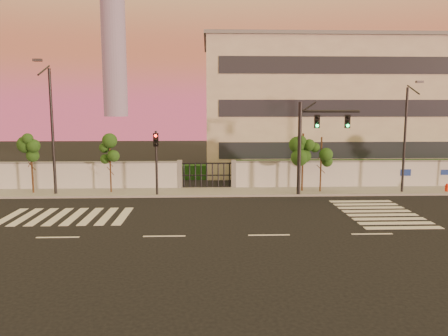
{
  "coord_description": "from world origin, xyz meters",
  "views": [
    {
      "loc": [
        -2.91,
        -20.15,
        6.07
      ],
      "look_at": [
        -1.94,
        6.0,
        2.43
      ],
      "focal_mm": 35.0,
      "sensor_mm": 36.0,
      "label": 1
    }
  ],
  "objects": [
    {
      "name": "hedge_row",
      "position": [
        1.17,
        14.74,
        0.82
      ],
      "size": [
        41.0,
        4.25,
        1.8
      ],
      "color": "#123710",
      "rests_on": "ground"
    },
    {
      "name": "traffic_signal_secondary",
      "position": [
        -6.41,
        9.39,
        2.86
      ],
      "size": [
        0.35,
        0.34,
        4.5
      ],
      "rotation": [
        0.0,
        0.0,
        0.02
      ],
      "color": "black",
      "rests_on": "ground"
    },
    {
      "name": "street_tree_e",
      "position": [
        5.08,
        10.1,
        2.96
      ],
      "size": [
        1.36,
        1.08,
        4.02
      ],
      "color": "#382314",
      "rests_on": "ground"
    },
    {
      "name": "street_tree_d",
      "position": [
        3.86,
        10.44,
        3.13
      ],
      "size": [
        1.63,
        1.3,
        4.24
      ],
      "color": "#382314",
      "rests_on": "ground"
    },
    {
      "name": "distant_skyscraper",
      "position": [
        -65.0,
        280.0,
        61.98
      ],
      "size": [
        16.0,
        16.0,
        118.0
      ],
      "color": "slate",
      "rests_on": "ground"
    },
    {
      "name": "street_tree_c",
      "position": [
        -9.74,
        10.43,
        3.0
      ],
      "size": [
        1.34,
        1.07,
        4.07
      ],
      "color": "#382314",
      "rests_on": "ground"
    },
    {
      "name": "streetlight_east",
      "position": [
        10.84,
        9.62,
        4.21
      ],
      "size": [
        0.46,
        1.87,
        7.78
      ],
      "color": "black",
      "rests_on": "ground"
    },
    {
      "name": "perimeter_wall",
      "position": [
        0.1,
        12.0,
        1.07
      ],
      "size": [
        60.0,
        0.36,
        2.2
      ],
      "color": "silver",
      "rests_on": "ground"
    },
    {
      "name": "ground",
      "position": [
        0.0,
        0.0,
        0.0
      ],
      "size": [
        120.0,
        120.0,
        0.0
      ],
      "primitive_type": "plane",
      "color": "black",
      "rests_on": "ground"
    },
    {
      "name": "streetlight_west",
      "position": [
        -13.47,
        9.77,
        4.9
      ],
      "size": [
        0.54,
        2.18,
        9.06
      ],
      "color": "black",
      "rests_on": "ground"
    },
    {
      "name": "institutional_building",
      "position": [
        9.0,
        21.99,
        6.16
      ],
      "size": [
        24.4,
        12.4,
        12.25
      ],
      "color": "#B5AB99",
      "rests_on": "ground"
    },
    {
      "name": "road_markings",
      "position": [
        -1.58,
        3.76,
        0.01
      ],
      "size": [
        57.0,
        7.62,
        0.02
      ],
      "color": "silver",
      "rests_on": "ground"
    },
    {
      "name": "street_tree_b",
      "position": [
        -15.13,
        10.37,
        3.08
      ],
      "size": [
        1.57,
        1.25,
        4.19
      ],
      "color": "#382314",
      "rests_on": "ground"
    },
    {
      "name": "fire_hydrant",
      "position": [
        14.04,
        9.71,
        0.36
      ],
      "size": [
        0.27,
        0.27,
        0.72
      ],
      "rotation": [
        0.0,
        0.0,
        0.07
      ],
      "color": "red",
      "rests_on": "ground"
    },
    {
      "name": "traffic_signal_main",
      "position": [
        4.12,
        9.13,
        4.06
      ],
      "size": [
        4.05,
        0.81,
        6.43
      ],
      "rotation": [
        0.0,
        0.0,
        -0.17
      ],
      "color": "black",
      "rests_on": "ground"
    },
    {
      "name": "sidewalk",
      "position": [
        0.0,
        10.5,
        0.07
      ],
      "size": [
        60.0,
        3.0,
        0.15
      ],
      "primitive_type": "cube",
      "color": "gray",
      "rests_on": "ground"
    }
  ]
}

